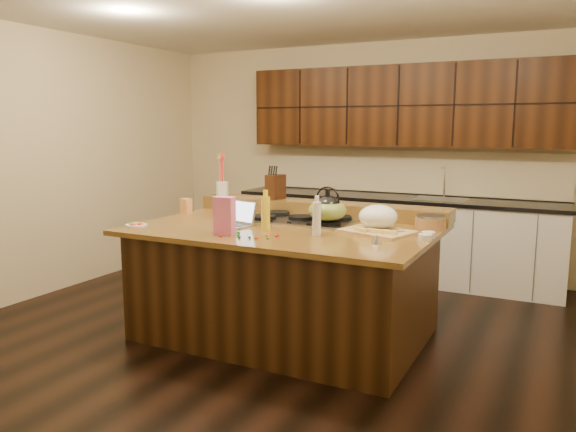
% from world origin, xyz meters
% --- Properties ---
extents(room, '(5.52, 5.02, 2.72)m').
position_xyz_m(room, '(0.00, 0.00, 1.35)').
color(room, black).
rests_on(room, ground).
extents(island, '(2.40, 1.60, 0.92)m').
position_xyz_m(island, '(0.00, 0.00, 0.46)').
color(island, black).
rests_on(island, ground).
extents(back_ledge, '(2.40, 0.30, 0.12)m').
position_xyz_m(back_ledge, '(0.00, 0.70, 0.98)').
color(back_ledge, black).
rests_on(back_ledge, island).
extents(cooktop, '(0.92, 0.52, 0.05)m').
position_xyz_m(cooktop, '(0.00, 0.30, 0.94)').
color(cooktop, gray).
rests_on(cooktop, island).
extents(back_counter, '(3.70, 0.66, 2.40)m').
position_xyz_m(back_counter, '(0.30, 2.23, 0.98)').
color(back_counter, silver).
rests_on(back_counter, ground).
extents(kettle, '(0.30, 0.30, 0.21)m').
position_xyz_m(kettle, '(0.30, 0.17, 1.07)').
color(kettle, black).
rests_on(kettle, cooktop).
extents(green_bowl, '(0.39, 0.39, 0.17)m').
position_xyz_m(green_bowl, '(0.30, 0.17, 1.05)').
color(green_bowl, olive).
rests_on(green_bowl, cooktop).
extents(laptop, '(0.34, 0.30, 0.20)m').
position_xyz_m(laptop, '(-0.38, -0.12, 0.97)').
color(laptop, '#B7B7BC').
rests_on(laptop, island).
extents(oil_bottle, '(0.07, 0.07, 0.27)m').
position_xyz_m(oil_bottle, '(-0.05, -0.23, 1.06)').
color(oil_bottle, yellow).
rests_on(oil_bottle, island).
extents(vinegar_bottle, '(0.07, 0.07, 0.25)m').
position_xyz_m(vinegar_bottle, '(0.38, -0.22, 1.04)').
color(vinegar_bottle, silver).
rests_on(vinegar_bottle, island).
extents(wooden_tray, '(0.60, 0.51, 0.21)m').
position_xyz_m(wooden_tray, '(0.74, 0.12, 1.01)').
color(wooden_tray, tan).
rests_on(wooden_tray, island).
extents(ramekin_a, '(0.11, 0.11, 0.04)m').
position_xyz_m(ramekin_a, '(1.15, -0.04, 0.94)').
color(ramekin_a, white).
rests_on(ramekin_a, island).
extents(ramekin_b, '(0.13, 0.13, 0.04)m').
position_xyz_m(ramekin_b, '(1.15, 0.06, 0.94)').
color(ramekin_b, white).
rests_on(ramekin_b, island).
extents(ramekin_c, '(0.12, 0.12, 0.04)m').
position_xyz_m(ramekin_c, '(0.75, 0.35, 0.94)').
color(ramekin_c, white).
rests_on(ramekin_c, island).
extents(strainer_bowl, '(0.26, 0.26, 0.09)m').
position_xyz_m(strainer_bowl, '(1.08, 0.43, 0.97)').
color(strainer_bowl, '#996B3F').
rests_on(strainer_bowl, island).
extents(kitchen_timer, '(0.09, 0.09, 0.07)m').
position_xyz_m(kitchen_timer, '(0.88, -0.32, 0.96)').
color(kitchen_timer, silver).
rests_on(kitchen_timer, island).
extents(pink_bag, '(0.16, 0.09, 0.29)m').
position_xyz_m(pink_bag, '(-0.25, -0.51, 1.06)').
color(pink_bag, pink).
rests_on(pink_bag, island).
extents(candy_plate, '(0.23, 0.23, 0.01)m').
position_xyz_m(candy_plate, '(-1.11, -0.52, 0.93)').
color(candy_plate, white).
rests_on(candy_plate, island).
extents(package_box, '(0.11, 0.09, 0.14)m').
position_xyz_m(package_box, '(-1.15, 0.20, 0.99)').
color(package_box, '#E89D52').
rests_on(package_box, island).
extents(utensil_crock, '(0.13, 0.13, 0.14)m').
position_xyz_m(utensil_crock, '(-1.07, 0.70, 1.11)').
color(utensil_crock, white).
rests_on(utensil_crock, back_ledge).
extents(knife_block, '(0.14, 0.20, 0.23)m').
position_xyz_m(knife_block, '(-0.46, 0.70, 1.16)').
color(knife_block, black).
rests_on(knife_block, back_ledge).
extents(gumdrop_0, '(0.02, 0.02, 0.02)m').
position_xyz_m(gumdrop_0, '(0.07, -0.44, 0.93)').
color(gumdrop_0, red).
rests_on(gumdrop_0, island).
extents(gumdrop_1, '(0.02, 0.02, 0.02)m').
position_xyz_m(gumdrop_1, '(-0.08, -0.58, 0.93)').
color(gumdrop_1, '#198C26').
rests_on(gumdrop_1, island).
extents(gumdrop_2, '(0.02, 0.02, 0.02)m').
position_xyz_m(gumdrop_2, '(0.10, -0.47, 0.93)').
color(gumdrop_2, red).
rests_on(gumdrop_2, island).
extents(gumdrop_3, '(0.02, 0.02, 0.02)m').
position_xyz_m(gumdrop_3, '(-0.13, -0.52, 0.93)').
color(gumdrop_3, '#198C26').
rests_on(gumdrop_3, island).
extents(gumdrop_4, '(0.02, 0.02, 0.02)m').
position_xyz_m(gumdrop_4, '(0.14, -0.39, 0.93)').
color(gumdrop_4, red).
rests_on(gumdrop_4, island).
extents(gumdrop_5, '(0.02, 0.02, 0.02)m').
position_xyz_m(gumdrop_5, '(-0.26, -0.44, 0.93)').
color(gumdrop_5, '#198C26').
rests_on(gumdrop_5, island).
extents(gumdrop_6, '(0.02, 0.02, 0.02)m').
position_xyz_m(gumdrop_6, '(-0.19, -0.46, 0.93)').
color(gumdrop_6, red).
rests_on(gumdrop_6, island).
extents(gumdrop_7, '(0.02, 0.02, 0.02)m').
position_xyz_m(gumdrop_7, '(-0.18, -0.43, 0.93)').
color(gumdrop_7, '#198C26').
rests_on(gumdrop_7, island).
extents(gumdrop_8, '(0.02, 0.02, 0.02)m').
position_xyz_m(gumdrop_8, '(0.14, -0.42, 0.93)').
color(gumdrop_8, red).
rests_on(gumdrop_8, island).
extents(gumdrop_9, '(0.02, 0.02, 0.02)m').
position_xyz_m(gumdrop_9, '(-0.01, -0.55, 0.93)').
color(gumdrop_9, '#198C26').
rests_on(gumdrop_9, island).
extents(gumdrop_10, '(0.02, 0.02, 0.02)m').
position_xyz_m(gumdrop_10, '(-0.23, -0.61, 0.93)').
color(gumdrop_10, red).
rests_on(gumdrop_10, island).
extents(gumdrop_11, '(0.02, 0.02, 0.02)m').
position_xyz_m(gumdrop_11, '(-0.17, -0.44, 0.93)').
color(gumdrop_11, '#198C26').
rests_on(gumdrop_11, island).
extents(gumdrop_12, '(0.02, 0.02, 0.02)m').
position_xyz_m(gumdrop_12, '(0.05, -0.55, 0.93)').
color(gumdrop_12, red).
rests_on(gumdrop_12, island).
extents(gumdrop_13, '(0.02, 0.02, 0.02)m').
position_xyz_m(gumdrop_13, '(0.12, -0.52, 0.93)').
color(gumdrop_13, '#198C26').
rests_on(gumdrop_13, island).
extents(gumdrop_14, '(0.02, 0.02, 0.02)m').
position_xyz_m(gumdrop_14, '(-0.25, -0.47, 0.93)').
color(gumdrop_14, red).
rests_on(gumdrop_14, island).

